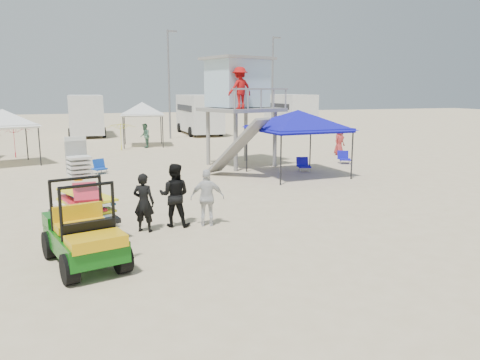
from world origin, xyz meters
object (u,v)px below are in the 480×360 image
object	(u,v)px
utility_cart	(82,227)
man_left	(144,203)
canopy_blue	(298,113)
surf_trailer	(82,200)
lifeguard_tower	(238,87)

from	to	relation	value
utility_cart	man_left	size ratio (longest dim) A/B	1.66
man_left	canopy_blue	world-z (taller)	canopy_blue
surf_trailer	canopy_blue	distance (m)	10.79
surf_trailer	lifeguard_tower	xyz separation A→B (m)	(7.33, 9.34, 2.87)
man_left	lifeguard_tower	distance (m)	11.65
surf_trailer	man_left	distance (m)	1.55
utility_cart	lifeguard_tower	world-z (taller)	lifeguard_tower
lifeguard_tower	canopy_blue	distance (m)	3.91
utility_cart	lifeguard_tower	bearing A→B (deg)	57.87
utility_cart	canopy_blue	distance (m)	12.24
surf_trailer	utility_cart	bearing A→B (deg)	-90.13
lifeguard_tower	canopy_blue	size ratio (longest dim) A/B	1.37
canopy_blue	lifeguard_tower	bearing A→B (deg)	113.99
man_left	lifeguard_tower	world-z (taller)	lifeguard_tower
utility_cart	man_left	world-z (taller)	utility_cart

